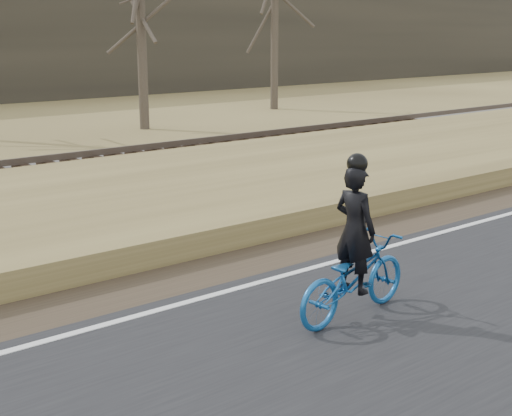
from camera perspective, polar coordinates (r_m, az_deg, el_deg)
ground at (r=8.81m, az=-16.24°, el=-11.06°), size 120.00×120.00×0.00m
edge_line at (r=8.95m, az=-16.77°, el=-10.22°), size 120.00×0.12×0.01m
shoulder at (r=9.84m, az=-18.93°, el=-8.40°), size 120.00×1.60×0.04m
cyclist at (r=9.16m, az=7.81°, el=-4.69°), size 2.04×0.88×2.13m
bare_tree_right at (r=26.84m, az=-9.16°, el=13.37°), size 0.36×0.36×6.69m
bare_tree_far_right at (r=33.23m, az=1.51°, el=15.35°), size 0.36×0.36×8.63m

